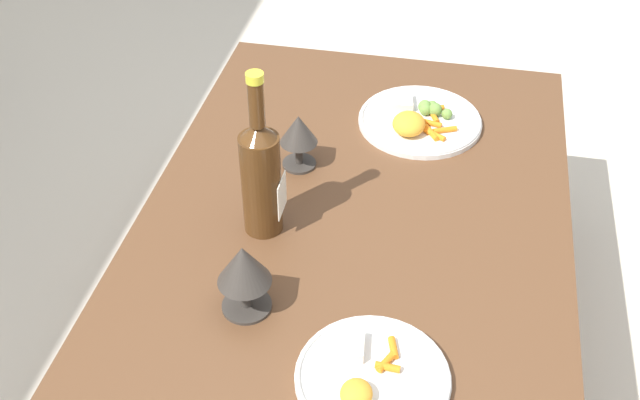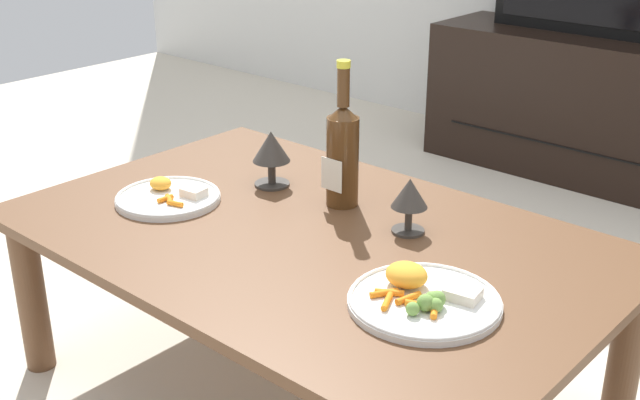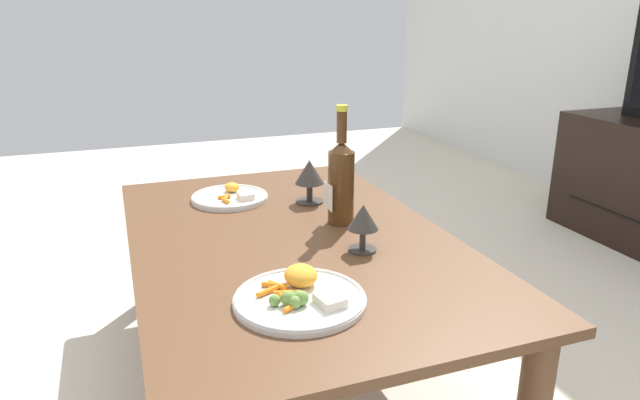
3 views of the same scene
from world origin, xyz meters
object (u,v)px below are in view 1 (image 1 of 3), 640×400
Objects in this scene: goblet_left at (244,268)px; dinner_plate_right at (419,120)px; goblet_right at (299,132)px; dinner_plate_left at (371,377)px; dining_table at (352,245)px; wine_bottle at (261,173)px.

goblet_left is 0.50× the size of dinner_plate_right.
dinner_plate_right is (0.20, -0.23, -0.07)m from goblet_right.
goblet_right is at bearing 23.98° from dinner_plate_left.
wine_bottle is at bearing 105.92° from dining_table.
dinner_plate_left is 0.72m from dinner_plate_right.
wine_bottle is 0.21m from goblet_right.
dinner_plate_right is (0.41, -0.26, -0.12)m from wine_bottle.
dinner_plate_right reaches higher than dinner_plate_left.
dinner_plate_left is at bearing -156.02° from goblet_right.
dinner_plate_left is (-0.11, -0.23, -0.08)m from goblet_left.
goblet_left is (-0.25, 0.14, 0.15)m from dining_table.
goblet_right is 0.31m from dinner_plate_right.
dinner_plate_left is at bearing 179.98° from dinner_plate_right.
wine_bottle reaches higher than dinner_plate_right.
wine_bottle is 2.44× the size of goblet_left.
dining_table is 9.37× the size of goblet_left.
goblet_left is 0.41m from goblet_right.
goblet_right is (0.41, 0.00, -0.01)m from goblet_left.
goblet_right is (0.21, -0.02, -0.05)m from wine_bottle.
wine_bottle is at bearing 38.89° from dinner_plate_left.
dinner_plate_left reaches higher than dining_table.
goblet_left is at bearing 150.61° from dining_table.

